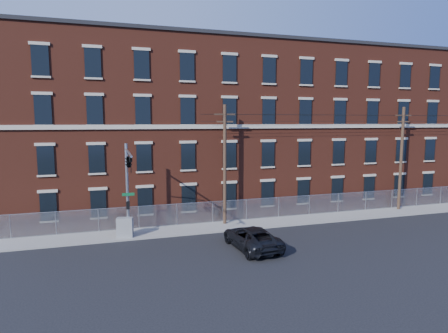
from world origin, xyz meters
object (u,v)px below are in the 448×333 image
utility_cabinet (125,227)px  traffic_signal_mast (128,171)px  pickup_truck (252,238)px  utility_pole_near (225,162)px

utility_cabinet → traffic_signal_mast: bearing=-68.4°
utility_cabinet → pickup_truck: bearing=-16.7°
traffic_signal_mast → pickup_truck: bearing=-19.7°
utility_pole_near → pickup_truck: (-0.00, -6.28, -4.58)m
traffic_signal_mast → utility_cabinet: (-0.27, 2.02, -4.53)m
pickup_truck → traffic_signal_mast: bearing=-24.4°
traffic_signal_mast → utility_cabinet: bearing=97.7°
traffic_signal_mast → pickup_truck: size_ratio=1.27×
pickup_truck → utility_cabinet: bearing=-35.3°
traffic_signal_mast → utility_cabinet: traffic_signal_mast is taller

